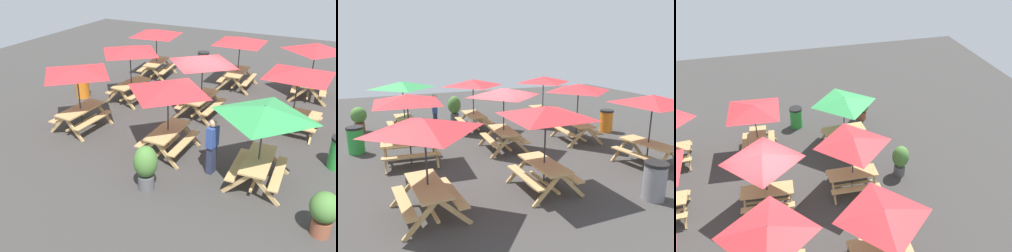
{
  "view_description": "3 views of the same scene",
  "coord_description": "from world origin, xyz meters",
  "views": [
    {
      "loc": [
        12.31,
        4.73,
        5.95
      ],
      "look_at": [
        3.15,
        0.14,
        0.9
      ],
      "focal_mm": 40.0,
      "sensor_mm": 36.0,
      "label": 1
    },
    {
      "loc": [
        -10.58,
        4.49,
        3.87
      ],
      "look_at": [
        0.05,
        -0.1,
        0.9
      ],
      "focal_mm": 35.0,
      "sensor_mm": 36.0,
      "label": 2
    },
    {
      "loc": [
        0.18,
        -10.05,
        9.48
      ],
      "look_at": [
        3.58,
        3.07,
        0.9
      ],
      "focal_mm": 40.0,
      "sensor_mm": 36.0,
      "label": 3
    }
  ],
  "objects": [
    {
      "name": "picnic_table_5",
      "position": [
        -0.04,
        -3.14,
        1.99
      ],
      "size": [
        2.22,
        2.22,
        2.34
      ],
      "rotation": [
        0.0,
        0.0,
        -0.12
      ],
      "color": "tan",
      "rests_on": "ground"
    },
    {
      "name": "trash_bin_green",
      "position": [
        1.77,
        4.98,
        0.49
      ],
      "size": [
        0.59,
        0.59,
        0.98
      ],
      "color": "green",
      "rests_on": "ground"
    },
    {
      "name": "picnic_table_1",
      "position": [
        3.15,
        0.14,
        1.99
      ],
      "size": [
        2.05,
        2.05,
        2.34
      ],
      "rotation": [
        0.0,
        0.0,
        -0.03
      ],
      "color": "tan",
      "rests_on": "ground"
    },
    {
      "name": "potted_plant_1",
      "position": [
        4.94,
        4.88,
        0.65
      ],
      "size": [
        0.67,
        0.67,
        1.11
      ],
      "color": "#935138",
      "rests_on": "ground"
    },
    {
      "name": "picnic_table_3",
      "position": [
        -0.07,
        3.33,
        1.99
      ],
      "size": [
        2.82,
        2.82,
        2.34
      ],
      "rotation": [
        0.0,
        0.0,
        1.5
      ],
      "color": "tan",
      "rests_on": "ground"
    },
    {
      "name": "ground_plane",
      "position": [
        0.0,
        0.0,
        0.0
      ],
      "size": [
        29.85,
        29.85,
        0.0
      ],
      "primitive_type": "plane",
      "color": "#3D3A38",
      "rests_on": "ground"
    },
    {
      "name": "potted_plant_0",
      "position": [
        5.16,
        0.5,
        0.73
      ],
      "size": [
        0.65,
        0.65,
        1.28
      ],
      "color": "#59595B",
      "rests_on": "ground"
    },
    {
      "name": "person_standing",
      "position": [
        3.65,
        1.76,
        0.89
      ],
      "size": [
        0.39,
        0.28,
        1.67
      ],
      "rotation": [
        0.0,
        0.0,
        6.09
      ],
      "color": "#2D334C",
      "rests_on": "ground"
    },
    {
      "name": "picnic_table_0",
      "position": [
        0.05,
        -0.01,
        1.99
      ],
      "size": [
        2.13,
        2.13,
        2.34
      ],
      "rotation": [
        0.0,
        0.0,
        -0.07
      ],
      "color": "tan",
      "rests_on": "ground"
    },
    {
      "name": "picnic_table_2",
      "position": [
        3.58,
        3.07,
        1.99
      ],
      "size": [
        2.08,
        2.08,
        2.34
      ],
      "rotation": [
        0.0,
        0.0,
        0.04
      ],
      "color": "tan",
      "rests_on": "ground"
    },
    {
      "name": "picnic_table_8",
      "position": [
        3.02,
        -3.32,
        1.99
      ],
      "size": [
        2.13,
        2.13,
        2.34
      ],
      "rotation": [
        0.0,
        0.0,
        -0.07
      ],
      "color": "tan",
      "rests_on": "ground"
    }
  ]
}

